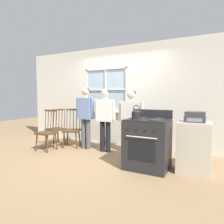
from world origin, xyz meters
name	(u,v)px	position (x,y,z in m)	size (l,w,h in m)	color
ground_plane	(94,159)	(0.00, 0.00, 0.00)	(16.00, 16.00, 0.00)	#937551
wall_back	(123,97)	(0.03, 1.40, 1.33)	(6.40, 0.16, 2.70)	silver
chair_by_window	(47,132)	(-1.42, 0.04, 0.44)	(0.43, 0.42, 1.01)	#4C331E
chair_near_wall	(72,130)	(-1.08, 0.60, 0.44)	(0.54, 0.53, 1.01)	#4C331E
chair_center_cluster	(56,129)	(-1.58, 0.54, 0.44)	(0.49, 0.51, 1.01)	#4C331E
person_elderly_left	(86,112)	(-0.64, 0.61, 0.95)	(0.53, 0.23, 1.57)	#4C4C51
person_teen_center	(105,114)	(-0.06, 0.58, 0.91)	(0.55, 0.23, 1.52)	black
person_adult_right	(131,115)	(0.56, 0.71, 0.91)	(0.59, 0.27, 1.49)	black
stove	(147,143)	(1.19, -0.02, 0.47)	(0.78, 0.68, 1.08)	#232326
kettle	(136,114)	(1.01, -0.15, 1.02)	(0.21, 0.17, 0.25)	black
potted_plant	(102,107)	(-0.58, 1.31, 1.03)	(0.13, 0.13, 0.35)	beige
side_counter	(194,147)	(1.98, 0.16, 0.45)	(0.55, 0.50, 0.90)	beige
stereo	(195,117)	(1.98, 0.14, 0.99)	(0.34, 0.29, 0.18)	#38383A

